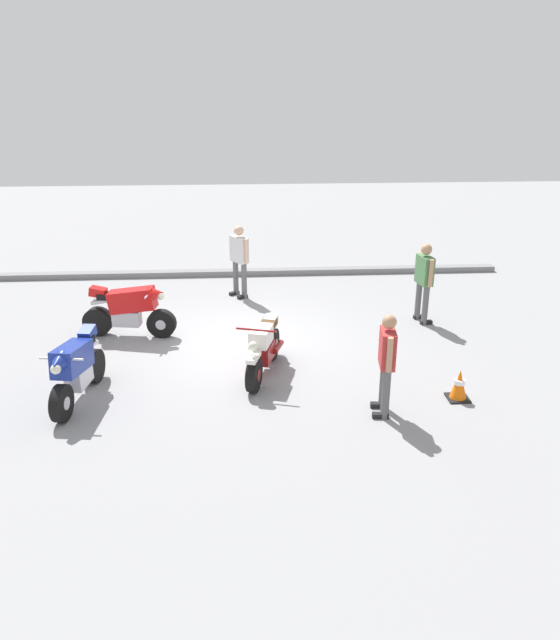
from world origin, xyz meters
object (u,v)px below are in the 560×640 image
person_in_red_shirt (387,358)px  person_in_white_shirt (239,256)px  traffic_cone (459,385)px  motorcycle_blue_sportbike (76,368)px  motorcycle_cream_vintage (264,349)px  person_in_green_shirt (424,278)px  motorcycle_red_sportbike (129,309)px

person_in_red_shirt → person_in_white_shirt: size_ratio=0.96×
person_in_red_shirt → traffic_cone: person_in_red_shirt is taller
motorcycle_blue_sportbike → motorcycle_cream_vintage: bearing=112.7°
person_in_green_shirt → motorcycle_blue_sportbike: bearing=-164.7°
motorcycle_cream_vintage → motorcycle_red_sportbike: bearing=-109.3°
motorcycle_blue_sportbike → person_in_green_shirt: size_ratio=1.11×
person_in_white_shirt → motorcycle_red_sportbike: bearing=10.3°
person_in_red_shirt → person_in_green_shirt: person_in_green_shirt is taller
motorcycle_cream_vintage → person_in_red_shirt: (1.86, -1.54, 0.47)m
motorcycle_cream_vintage → person_in_green_shirt: 4.28m
motorcycle_blue_sportbike → person_in_white_shirt: (2.69, 5.10, 0.42)m
motorcycle_red_sportbike → person_in_red_shirt: (4.55, -3.46, 0.37)m
person_in_white_shirt → person_in_red_shirt: bearing=75.3°
person_in_white_shirt → traffic_cone: (3.63, -5.46, -0.76)m
motorcycle_blue_sportbike → traffic_cone: size_ratio=3.69×
person_in_white_shirt → motorcycle_cream_vintage: bearing=59.6°
person_in_red_shirt → motorcycle_red_sportbike: bearing=-30.7°
traffic_cone → motorcycle_blue_sportbike: bearing=176.7°
person_in_red_shirt → person_in_white_shirt: 6.27m
motorcycle_blue_sportbike → motorcycle_cream_vintage: motorcycle_blue_sportbike is taller
person_in_green_shirt → person_in_white_shirt: 4.42m
person_in_red_shirt → person_in_green_shirt: (1.69, 3.88, 0.06)m
person_in_red_shirt → person_in_white_shirt: (-2.28, 5.84, 0.06)m
motorcycle_cream_vintage → person_in_white_shirt: bearing=-158.3°
motorcycle_blue_sportbike → motorcycle_cream_vintage: (3.11, 0.80, -0.11)m
person_in_green_shirt → person_in_white_shirt: same height
motorcycle_blue_sportbike → person_in_red_shirt: bearing=89.9°
motorcycle_blue_sportbike → person_in_white_shirt: person_in_white_shirt is taller
motorcycle_blue_sportbike → person_in_red_shirt: person_in_red_shirt is taller
motorcycle_red_sportbike → person_in_green_shirt: person_in_green_shirt is taller
motorcycle_red_sportbike → person_in_white_shirt: size_ratio=1.11×
motorcycle_cream_vintage → person_in_green_shirt: size_ratio=1.09×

